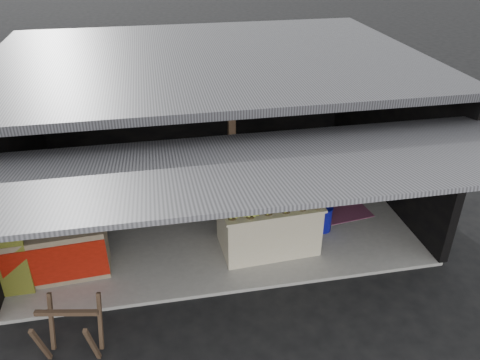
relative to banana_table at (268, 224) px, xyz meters
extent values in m
plane|color=black|center=(-0.75, -1.00, -0.52)|extent=(80.00, 80.00, 0.00)
cube|color=gray|center=(-0.75, 1.50, -0.49)|extent=(7.00, 5.00, 0.06)
cube|color=black|center=(-0.75, 4.00, 0.99)|extent=(7.00, 0.15, 2.90)
cube|color=black|center=(-4.25, 1.50, 0.99)|extent=(0.15, 5.00, 2.90)
cube|color=black|center=(2.75, 1.50, 0.99)|extent=(0.15, 5.00, 2.90)
cube|color=#232326|center=(-0.75, 1.50, 2.44)|extent=(7.20, 5.20, 0.12)
cube|color=#232326|center=(-0.75, -1.95, 2.21)|extent=(7.40, 2.47, 0.48)
cube|color=brown|center=(-0.45, 0.90, 0.97)|extent=(0.12, 0.12, 2.85)
cube|color=silver|center=(0.00, 0.00, -0.02)|extent=(1.64, 1.04, 0.87)
cube|color=silver|center=(0.00, 0.00, 0.43)|extent=(1.70, 1.10, 0.04)
cube|color=white|center=(-0.04, 0.86, 0.03)|extent=(0.91, 0.64, 0.97)
cube|color=navy|center=(-0.04, 0.56, 0.08)|extent=(0.68, 0.06, 0.29)
cube|color=#B21414|center=(-0.04, 0.56, -0.26)|extent=(0.44, 0.04, 0.10)
cube|color=#998466|center=(-3.40, -0.06, -0.03)|extent=(1.55, 0.76, 0.85)
cube|color=#B91A0C|center=(-3.40, -0.40, -0.03)|extent=(1.51, 0.12, 0.66)
cube|color=white|center=(-3.40, -0.41, -0.03)|extent=(0.51, 0.04, 0.17)
cube|color=#19204C|center=(-3.40, 0.22, 0.75)|extent=(1.51, 0.15, 0.71)
cube|color=black|center=(-4.08, -0.42, 0.05)|extent=(0.67, 0.13, 1.01)
cube|color=brown|center=(-3.37, -1.85, -0.12)|extent=(0.10, 0.30, 0.78)
cube|color=brown|center=(-2.74, -1.96, -0.12)|extent=(0.10, 0.30, 0.78)
cube|color=brown|center=(-3.30, -1.47, -0.12)|extent=(0.10, 0.30, 0.78)
cube|color=brown|center=(-2.67, -1.59, -0.12)|extent=(0.10, 0.30, 0.78)
cube|color=brown|center=(-3.02, -1.72, 0.23)|extent=(0.79, 0.20, 0.06)
cylinder|color=#0E109A|center=(1.10, 0.28, -0.23)|extent=(0.30, 0.30, 0.45)
cylinder|color=#0B0B3D|center=(0.79, 1.44, -0.23)|extent=(0.03, 0.03, 0.46)
cylinder|color=#0B0B3D|center=(1.15, 1.49, -0.23)|extent=(0.03, 0.03, 0.46)
cylinder|color=#0B0B3D|center=(0.75, 1.80, -0.23)|extent=(0.03, 0.03, 0.46)
cylinder|color=#0B0B3D|center=(1.11, 1.85, -0.23)|extent=(0.03, 0.03, 0.46)
cube|color=#0B0B3D|center=(0.95, 1.64, 0.01)|extent=(0.49, 0.49, 0.04)
cube|color=#0B0B3D|center=(0.92, 1.84, 0.24)|extent=(0.44, 0.10, 0.47)
cube|color=maroon|center=(1.42, 0.88, -0.45)|extent=(1.62, 1.19, 0.01)
cube|color=black|center=(-1.55, 3.90, 1.39)|extent=(0.32, 0.03, 0.42)
cube|color=#4C4C59|center=(-1.55, 3.88, 1.39)|extent=(0.26, 0.02, 0.34)
cube|color=black|center=(-0.95, 3.90, 1.41)|extent=(0.32, 0.03, 0.42)
cube|color=#4C4C59|center=(-0.95, 3.88, 1.41)|extent=(0.26, 0.02, 0.34)
cube|color=black|center=(-0.25, 3.90, 1.43)|extent=(0.32, 0.03, 0.42)
cube|color=#4C4C59|center=(-0.25, 3.88, 1.43)|extent=(0.26, 0.02, 0.34)
camera|label=1|loc=(-1.69, -6.29, 4.55)|focal=35.00mm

